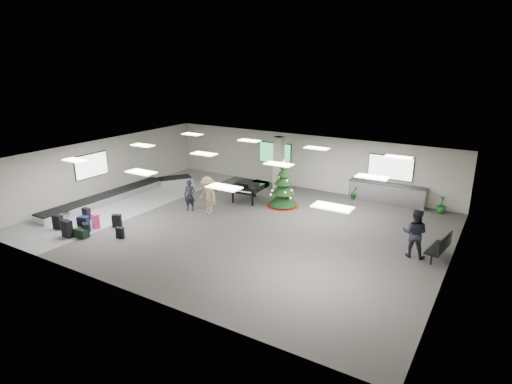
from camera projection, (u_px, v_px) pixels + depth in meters
The scene contains 21 objects.
ground at pixel (240, 224), 20.04m from camera, with size 18.00×18.00×0.00m, color #3E3B38.
room_envelope at pixel (241, 172), 20.08m from camera, with size 18.02×14.02×3.21m.
baggage_carousel at pixel (122, 194), 23.80m from camera, with size 2.28×9.71×0.43m.
service_counter at pixel (387, 193), 22.82m from camera, with size 4.05×0.65×1.08m.
suitcase_0 at pixel (67, 229), 18.48m from camera, with size 0.50×0.29×0.79m.
suitcase_1 at pixel (86, 230), 18.59m from camera, with size 0.43×0.34×0.61m.
pink_suitcase at pixel (95, 221), 19.51m from camera, with size 0.49×0.38×0.70m.
suitcase_3 at pixel (117, 221), 19.62m from camera, with size 0.46×0.39×0.62m.
navy_suitcase at pixel (84, 224), 18.99m from camera, with size 0.55×0.43×0.77m.
suitcase_5 at pixel (58, 222), 19.34m from camera, with size 0.48×0.31×0.69m.
green_duffel at pixel (81, 233), 18.48m from camera, with size 0.61×0.33×0.42m.
suitcase_7 at pixel (120, 233), 18.41m from camera, with size 0.37×0.26×0.50m.
suitcase_8 at pixel (87, 214), 20.52m from camera, with size 0.40×0.24×0.61m.
christmas_tree at pixel (283, 190), 22.22m from camera, with size 1.78×1.78×2.54m.
grand_piano at pixel (248, 187), 23.12m from camera, with size 1.66×2.06×1.13m.
bench at pixel (441, 246), 16.33m from camera, with size 0.76×1.64×1.00m.
traveler_a at pixel (190, 195), 21.63m from camera, with size 0.59×0.38×1.61m, color black.
traveler_b at pixel (208, 195), 21.13m from camera, with size 1.23×0.71×1.90m, color #8E7A57.
traveler_bench at pixel (415, 233), 16.48m from camera, with size 0.95×0.74×1.95m, color black.
potted_plant_left at pixel (354, 193), 23.49m from camera, with size 0.41×0.33×0.75m, color #123A19.
potted_plant_right at pixel (442, 204), 21.34m from camera, with size 0.51×0.51×0.92m, color #123A19.
Camera 1 is at (10.34, -15.58, 7.39)m, focal length 30.00 mm.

